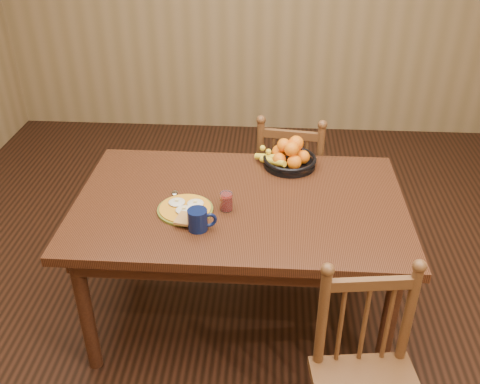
# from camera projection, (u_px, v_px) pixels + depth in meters

# --- Properties ---
(room) EXTENTS (4.52, 5.02, 2.72)m
(room) POSITION_uv_depth(u_px,v_px,m) (240.00, 83.00, 2.29)
(room) COLOR black
(room) RESTS_ON ground
(dining_table) EXTENTS (1.60, 1.00, 0.75)m
(dining_table) POSITION_uv_depth(u_px,v_px,m) (240.00, 215.00, 2.64)
(dining_table) COLOR black
(dining_table) RESTS_ON ground
(chair_far) EXTENTS (0.47, 0.45, 0.92)m
(chair_far) POSITION_uv_depth(u_px,v_px,m) (290.00, 183.00, 3.34)
(chair_far) COLOR #4D2B17
(chair_far) RESTS_ON ground
(breakfast_plate) EXTENTS (0.26, 0.30, 0.04)m
(breakfast_plate) POSITION_uv_depth(u_px,v_px,m) (185.00, 209.00, 2.51)
(breakfast_plate) COLOR #59601E
(breakfast_plate) RESTS_ON dining_table
(fork) EXTENTS (0.04, 0.18, 0.00)m
(fork) POSITION_uv_depth(u_px,v_px,m) (200.00, 222.00, 2.44)
(fork) COLOR silver
(fork) RESTS_ON dining_table
(spoon) EXTENTS (0.08, 0.15, 0.01)m
(spoon) POSITION_uv_depth(u_px,v_px,m) (175.00, 196.00, 2.63)
(spoon) COLOR silver
(spoon) RESTS_ON dining_table
(coffee_mug) EXTENTS (0.13, 0.09, 0.10)m
(coffee_mug) POSITION_uv_depth(u_px,v_px,m) (199.00, 220.00, 2.37)
(coffee_mug) COLOR #091234
(coffee_mug) RESTS_ON dining_table
(juice_glass) EXTENTS (0.06, 0.06, 0.09)m
(juice_glass) POSITION_uv_depth(u_px,v_px,m) (226.00, 202.00, 2.51)
(juice_glass) COLOR silver
(juice_glass) RESTS_ON dining_table
(fruit_bowl) EXTENTS (0.32, 0.29, 0.17)m
(fruit_bowl) POSITION_uv_depth(u_px,v_px,m) (289.00, 157.00, 2.87)
(fruit_bowl) COLOR black
(fruit_bowl) RESTS_ON dining_table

